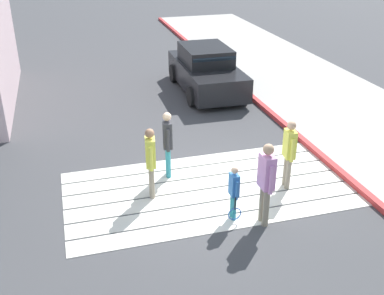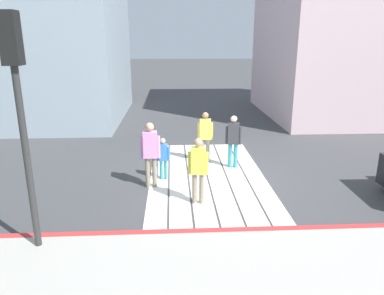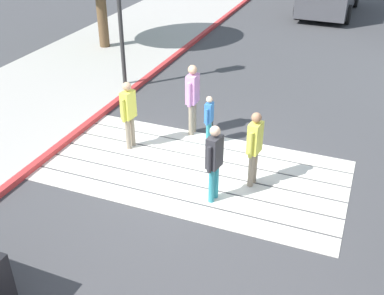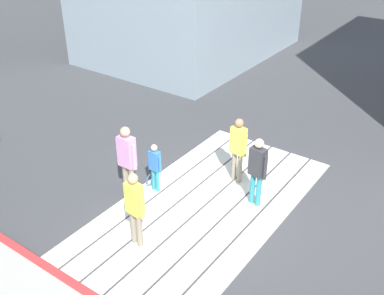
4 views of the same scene
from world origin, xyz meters
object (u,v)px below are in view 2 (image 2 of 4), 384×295
(pedestrian_adult_lead, at_px, (205,134))
(pedestrian_child_with_racket, at_px, (163,157))
(pedestrian_teen_behind, at_px, (198,166))
(traffic_light_corner, at_px, (18,88))
(pedestrian_adult_side, at_px, (150,150))
(pedestrian_adult_trailing, at_px, (233,138))

(pedestrian_adult_lead, bearing_deg, pedestrian_child_with_racket, 137.22)
(pedestrian_teen_behind, bearing_deg, traffic_light_corner, 120.56)
(pedestrian_adult_side, xyz_separation_m, pedestrian_teen_behind, (-1.08, -1.17, -0.08))
(pedestrian_adult_trailing, bearing_deg, pedestrian_adult_lead, 54.97)
(pedestrian_adult_lead, relative_size, pedestrian_adult_trailing, 1.00)
(pedestrian_adult_lead, bearing_deg, pedestrian_adult_side, 140.45)
(pedestrian_adult_side, relative_size, pedestrian_teen_behind, 1.08)
(traffic_light_corner, xyz_separation_m, pedestrian_adult_lead, (4.86, -3.55, -2.09))
(traffic_light_corner, relative_size, pedestrian_adult_lead, 2.61)
(traffic_light_corner, relative_size, pedestrian_child_with_racket, 3.54)
(pedestrian_adult_side, distance_m, pedestrian_teen_behind, 1.59)
(traffic_light_corner, height_order, pedestrian_teen_behind, traffic_light_corner)
(pedestrian_teen_behind, bearing_deg, pedestrian_child_with_racket, 28.31)
(pedestrian_adult_trailing, distance_m, pedestrian_adult_side, 2.77)
(traffic_light_corner, height_order, pedestrian_adult_lead, traffic_light_corner)
(pedestrian_adult_lead, relative_size, pedestrian_child_with_racket, 1.36)
(pedestrian_adult_lead, relative_size, pedestrian_adult_side, 0.92)
(pedestrian_teen_behind, distance_m, pedestrian_child_with_racket, 1.85)
(pedestrian_adult_trailing, relative_size, pedestrian_child_with_racket, 1.35)
(traffic_light_corner, distance_m, pedestrian_adult_side, 4.04)
(traffic_light_corner, bearing_deg, pedestrian_adult_trailing, -45.30)
(pedestrian_adult_trailing, bearing_deg, pedestrian_child_with_racket, 112.11)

